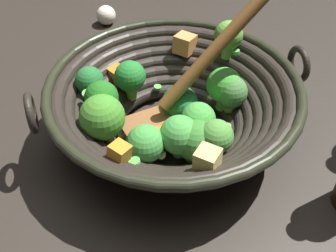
{
  "coord_description": "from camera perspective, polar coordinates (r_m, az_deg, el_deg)",
  "views": [
    {
      "loc": [
        0.22,
        0.4,
        0.46
      ],
      "look_at": [
        0.01,
        0.0,
        0.03
      ],
      "focal_mm": 46.11,
      "sensor_mm": 36.0,
      "label": 1
    }
  ],
  "objects": [
    {
      "name": "garlic_bulb",
      "position": [
        0.91,
        -8.19,
        14.3
      ],
      "size": [
        0.04,
        0.04,
        0.04
      ],
      "primitive_type": "sphere",
      "color": "silver",
      "rests_on": "ground"
    },
    {
      "name": "ground_plane",
      "position": [
        0.65,
        0.7,
        -1.54
      ],
      "size": [
        4.0,
        4.0,
        0.0
      ],
      "primitive_type": "plane",
      "color": "#28231E"
    },
    {
      "name": "wok",
      "position": [
        0.6,
        0.74,
        2.78
      ],
      "size": [
        0.4,
        0.35,
        0.26
      ],
      "color": "black",
      "rests_on": "ground"
    }
  ]
}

